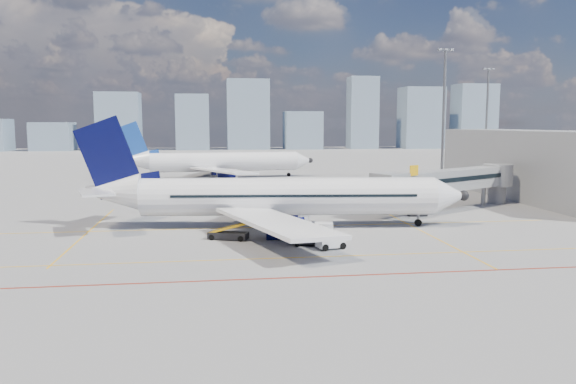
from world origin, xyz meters
name	(u,v)px	position (x,y,z in m)	size (l,w,h in m)	color
ground	(293,242)	(0.00, 0.00, 0.00)	(420.00, 420.00, 0.00)	gray
apron_markings	(292,252)	(-0.58, -3.91, 0.01)	(90.00, 35.12, 0.01)	#EAA50C
jet_bridge	(455,181)	(23.51, 16.91, 3.74)	(23.55, 15.78, 6.30)	#93969B
terminal_block	(535,165)	(39.95, 26.00, 5.00)	(10.00, 42.00, 10.00)	#93969B
floodlight_mast_ne	(444,110)	(38.00, 55.00, 13.59)	(3.20, 0.61, 25.45)	slate
floodlight_mast_far	(487,114)	(65.00, 90.00, 13.59)	(3.20, 0.61, 25.45)	slate
distant_skyline	(259,122)	(13.19, 190.00, 11.72)	(246.81, 14.02, 31.19)	gray
main_aircraft	(272,197)	(-1.07, 7.96, 3.22)	(41.70, 36.28, 12.19)	white
second_aircraft	(216,162)	(-6.39, 63.48, 3.22)	(39.93, 34.74, 11.67)	white
baggage_tug	(329,240)	(2.81, -3.22, 0.80)	(2.71, 2.10, 1.68)	white
cargo_dolly	(313,233)	(1.71, -1.48, 1.13)	(4.01, 2.33, 2.07)	black
belt_loader	(230,234)	(-5.79, 2.00, 0.57)	(5.44, 2.97, 2.21)	black
ramp_worker	(325,239)	(2.46, -2.95, 0.86)	(0.63, 0.41, 1.72)	yellow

